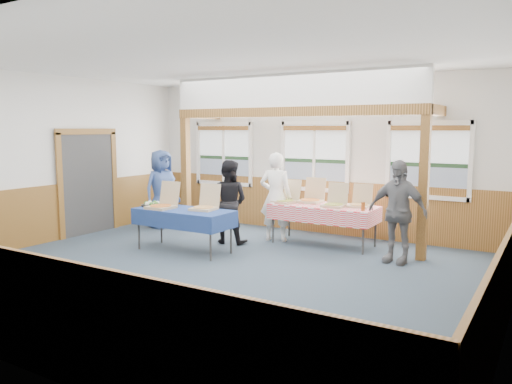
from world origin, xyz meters
TOP-DOWN VIEW (x-y plane):
  - floor at (0.00, 0.00)m, footprint 8.00×8.00m
  - ceiling at (0.00, 0.00)m, footprint 8.00×8.00m
  - wall_back at (0.00, 3.50)m, footprint 8.00×0.00m
  - wall_left at (-4.00, 0.00)m, footprint 0.00×8.00m
  - wainscot_back at (0.00, 3.48)m, footprint 7.98×0.05m
  - wainscot_front at (0.00, -3.48)m, footprint 7.98×0.05m
  - wainscot_left at (-3.98, 0.00)m, footprint 0.05×6.98m
  - wainscot_right at (3.98, 0.00)m, footprint 0.05×6.98m
  - cased_opening at (-3.96, 0.90)m, footprint 0.06×1.30m
  - window_left at (-2.30, 3.46)m, footprint 1.56×0.10m
  - window_mid at (0.00, 3.46)m, footprint 1.56×0.10m
  - window_right at (2.30, 3.46)m, footprint 1.56×0.10m
  - post_left at (-2.50, 2.30)m, footprint 0.15×0.15m
  - post_right at (2.50, 2.30)m, footprint 0.15×0.15m
  - cross_beam at (0.00, 2.30)m, footprint 5.15×0.18m
  - table_left at (-1.26, 0.70)m, footprint 1.94×1.34m
  - table_right at (0.66, 2.46)m, footprint 2.02×0.99m
  - pizza_box_a at (-1.66, 0.60)m, footprint 0.44×0.53m
  - pizza_box_b at (-0.91, 0.87)m, footprint 0.46×0.54m
  - pizza_box_c at (-0.08, 2.36)m, footprint 0.47×0.54m
  - pizza_box_d at (0.31, 2.66)m, footprint 0.44×0.53m
  - pizza_box_e at (0.91, 2.38)m, footprint 0.41×0.50m
  - pizza_box_f at (1.31, 2.60)m, footprint 0.39×0.47m
  - veggie_tray at (-2.01, 0.70)m, footprint 0.39×0.39m
  - drink_glass at (1.51, 2.21)m, footprint 0.07×0.07m
  - woman_white at (-0.28, 2.30)m, footprint 0.72×0.57m
  - woman_black at (-0.96, 1.68)m, footprint 0.88×0.75m
  - man_blue at (-3.08, 2.17)m, footprint 0.73×0.94m
  - person_grey at (2.18, 1.92)m, footprint 1.04×0.55m

SIDE VIEW (x-z plane):
  - floor at x=0.00m, z-range 0.00..0.00m
  - wainscot_back at x=0.00m, z-range 0.00..1.10m
  - wainscot_front at x=0.00m, z-range 0.00..1.10m
  - wainscot_left at x=-3.98m, z-range 0.00..1.10m
  - wainscot_right at x=3.98m, z-range 0.00..1.10m
  - table_left at x=-1.26m, z-range 0.32..1.08m
  - table_right at x=0.66m, z-range 0.32..1.08m
  - veggie_tray at x=-2.01m, z-range 0.74..0.83m
  - woman_black at x=-0.96m, z-range 0.00..1.59m
  - pizza_box_f at x=1.31m, z-range 0.62..1.02m
  - pizza_box_e at x=0.91m, z-range 0.61..1.04m
  - pizza_box_c at x=-0.08m, z-range 0.61..1.04m
  - pizza_box_b at x=-0.91m, z-range 0.60..1.04m
  - pizza_box_d at x=0.31m, z-range 0.59..1.06m
  - pizza_box_a at x=-1.66m, z-range 0.59..1.06m
  - drink_glass at x=1.51m, z-range 0.76..0.91m
  - person_grey at x=2.18m, z-range 0.00..1.69m
  - man_blue at x=-3.08m, z-range 0.00..1.72m
  - woman_white at x=-0.28m, z-range 0.00..1.73m
  - cased_opening at x=-3.96m, z-range 0.00..2.10m
  - post_left at x=-2.50m, z-range 0.00..2.40m
  - post_right at x=2.50m, z-range 0.00..2.40m
  - wall_back at x=0.00m, z-range -2.40..5.60m
  - wall_left at x=-4.00m, z-range -2.40..5.60m
  - window_left at x=-2.30m, z-range 0.95..2.41m
  - window_mid at x=0.00m, z-range 0.95..2.41m
  - window_right at x=2.30m, z-range 0.95..2.41m
  - cross_beam at x=0.00m, z-range 2.40..2.58m
  - ceiling at x=0.00m, z-range 3.20..3.20m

